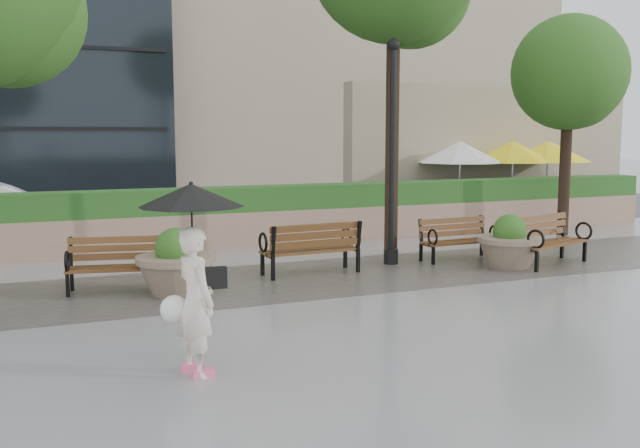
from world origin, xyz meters
name	(u,v)px	position (x,y,z in m)	size (l,w,h in m)	color
ground	(359,322)	(0.00, 0.00, 0.00)	(100.00, 100.00, 0.00)	gray
cobble_strip	(284,280)	(0.00, 3.00, 0.01)	(28.00, 3.20, 0.01)	#383330
hedge_wall	(223,218)	(0.00, 7.00, 0.66)	(24.00, 0.80, 1.35)	#9F7D66
cafe_wall	(492,151)	(9.50, 10.00, 2.00)	(10.00, 0.60, 4.00)	tan
cafe_hedge	(523,207)	(9.00, 7.80, 0.45)	(8.00, 0.50, 0.90)	#204B19
asphalt_street	(185,226)	(0.00, 11.00, 0.00)	(40.00, 7.00, 0.00)	black
bench_1	(120,276)	(-2.76, 3.16, 0.26)	(1.74, 0.97, 0.88)	brown
bench_2	(311,259)	(0.64, 3.31, 0.28)	(1.83, 0.81, 0.96)	brown
bench_3	(458,248)	(3.92, 3.48, 0.25)	(1.60, 0.68, 0.85)	brown
bench_4	(550,251)	(5.27, 2.34, 0.29)	(1.91, 1.22, 0.96)	brown
planter_left	(176,268)	(-1.94, 2.70, 0.42)	(1.28, 1.28, 1.07)	#7F6B56
planter_right	(509,247)	(4.39, 2.47, 0.40)	(1.22, 1.22, 1.03)	#7F6B56
lamppost	(392,166)	(2.46, 3.64, 1.92)	(0.28, 0.28, 4.34)	black
tree_2	(572,78)	(8.59, 5.64, 3.92)	(3.01, 2.83, 5.45)	black
patio_umb_white	(460,153)	(7.65, 9.01, 1.99)	(2.50, 2.50, 2.30)	black
patio_umb_yellow_a	(513,152)	(9.32, 8.76, 1.99)	(2.50, 2.50, 2.30)	black
patio_umb_yellow_b	(548,152)	(10.52, 8.62, 1.99)	(2.50, 2.50, 2.30)	black
pedestrian	(194,260)	(-2.54, -1.19, 1.24)	(1.11, 1.11, 2.04)	silver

